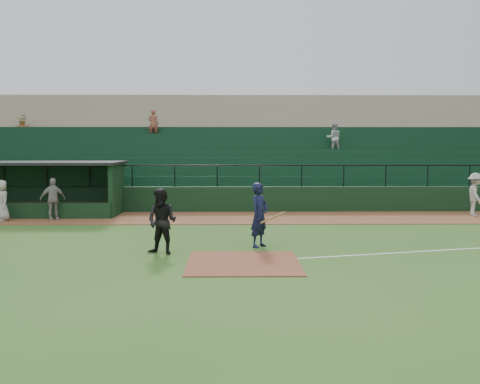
{
  "coord_description": "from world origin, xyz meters",
  "views": [
    {
      "loc": [
        -0.31,
        -15.18,
        3.17
      ],
      "look_at": [
        0.0,
        5.0,
        1.4
      ],
      "focal_mm": 40.33,
      "sensor_mm": 36.0,
      "label": 1
    }
  ],
  "objects": [
    {
      "name": "dugout",
      "position": [
        -9.75,
        9.56,
        1.33
      ],
      "size": [
        8.9,
        3.2,
        2.42
      ],
      "color": "black",
      "rests_on": "ground"
    },
    {
      "name": "warning_track",
      "position": [
        0.0,
        8.0,
        0.01
      ],
      "size": [
        40.0,
        4.0,
        0.03
      ],
      "primitive_type": "cube",
      "color": "brown",
      "rests_on": "ground"
    },
    {
      "name": "stadium_structure",
      "position": [
        -0.0,
        16.46,
        2.3
      ],
      "size": [
        38.0,
        13.08,
        6.4
      ],
      "color": "black",
      "rests_on": "ground"
    },
    {
      "name": "umpire",
      "position": [
        -2.33,
        0.3,
        0.95
      ],
      "size": [
        1.13,
        1.01,
        1.91
      ],
      "primitive_type": "imported",
      "rotation": [
        0.0,
        0.0,
        -0.37
      ],
      "color": "black",
      "rests_on": "ground"
    },
    {
      "name": "batter_at_plate",
      "position": [
        0.55,
        1.34,
        1.0
      ],
      "size": [
        1.2,
        0.88,
        2.01
      ],
      "color": "black",
      "rests_on": "ground"
    },
    {
      "name": "dugout_player_b",
      "position": [
        -9.82,
        7.11,
        0.88
      ],
      "size": [
        0.98,
        0.96,
        1.7
      ],
      "primitive_type": "imported",
      "rotation": [
        0.0,
        0.0,
        -0.76
      ],
      "color": "#A7A39D",
      "rests_on": "warning_track"
    },
    {
      "name": "ground",
      "position": [
        0.0,
        0.0,
        0.0
      ],
      "size": [
        90.0,
        90.0,
        0.0
      ],
      "primitive_type": "plane",
      "color": "#2E581C",
      "rests_on": "ground"
    },
    {
      "name": "home_plate_dirt",
      "position": [
        0.0,
        -1.0,
        0.01
      ],
      "size": [
        3.0,
        3.0,
        0.03
      ],
      "primitive_type": "cube",
      "color": "brown",
      "rests_on": "ground"
    },
    {
      "name": "runner",
      "position": [
        10.44,
        8.31,
        0.99
      ],
      "size": [
        0.91,
        1.34,
        1.91
      ],
      "primitive_type": "imported",
      "rotation": [
        0.0,
        0.0,
        1.4
      ],
      "color": "#ABA5A0",
      "rests_on": "warning_track"
    },
    {
      "name": "dugout_player_a",
      "position": [
        -7.82,
        7.38,
        0.91
      ],
      "size": [
        1.11,
        0.9,
        1.76
      ],
      "primitive_type": "imported",
      "rotation": [
        0.0,
        0.0,
        0.54
      ],
      "color": "#9B9691",
      "rests_on": "warning_track"
    }
  ]
}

